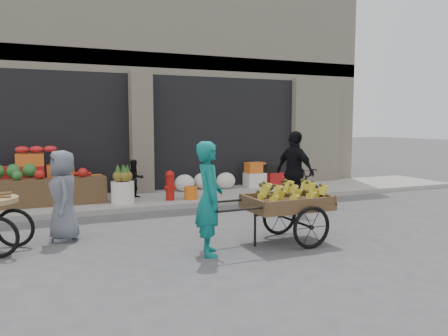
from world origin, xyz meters
name	(u,v)px	position (x,y,z in m)	size (l,w,h in m)	color
ground	(210,245)	(0.00, 0.00, 0.00)	(80.00, 80.00, 0.00)	#424244
sidewalk	(150,200)	(0.00, 4.10, 0.06)	(18.00, 2.20, 0.12)	gray
building	(120,78)	(0.00, 8.03, 3.37)	(14.00, 6.45, 7.00)	beige
fruit_display	(40,179)	(-2.48, 4.38, 0.67)	(3.10, 1.12, 1.24)	#A61717
pineapple_bin	(123,192)	(-0.75, 3.60, 0.37)	(0.52, 0.52, 0.50)	silver
fire_hydrant	(170,184)	(0.35, 3.55, 0.50)	(0.22, 0.22, 0.71)	#A5140F
orange_bucket	(191,193)	(0.85, 3.50, 0.27)	(0.32, 0.32, 0.30)	orange
right_bay_goods	(237,178)	(2.61, 4.70, 0.41)	(3.35, 0.60, 0.70)	silver
seated_person	(135,179)	(-0.35, 4.20, 0.58)	(0.45, 0.35, 0.93)	black
banana_cart	(285,201)	(1.17, -0.31, 0.69)	(2.29, 1.02, 0.95)	brown
vendor_woman	(209,198)	(-0.18, -0.43, 0.84)	(0.62, 0.40, 1.69)	#0E6C66
vendor_grey	(63,196)	(-2.12, 1.24, 0.75)	(0.74, 0.48, 1.50)	slate
bicycle	(293,189)	(2.81, 2.08, 0.45)	(0.60, 1.72, 0.90)	black
cyclist	(295,172)	(2.61, 1.68, 0.89)	(1.04, 0.43, 1.78)	black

